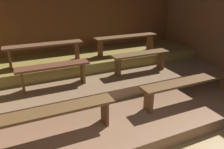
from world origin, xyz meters
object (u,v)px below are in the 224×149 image
object	(u,v)px
bench_lower_left	(42,117)
bench_upper_left	(44,48)
bench_lower_right	(192,83)
bench_middle_left	(53,70)
bench_middle_right	(141,57)
bench_upper_right	(126,39)

from	to	relation	value
bench_lower_left	bench_upper_left	world-z (taller)	bench_upper_left
bench_lower_right	bench_middle_left	distance (m)	2.75
bench_middle_left	bench_middle_right	world-z (taller)	same
bench_lower_left	bench_upper_left	size ratio (longest dim) A/B	1.29
bench_lower_right	bench_upper_left	size ratio (longest dim) A/B	1.29
bench_lower_left	bench_middle_right	xyz separation A→B (m)	(2.44, 1.26, 0.22)
bench_lower_right	bench_middle_right	xyz separation A→B (m)	(-0.42, 1.26, 0.22)
bench_middle_right	bench_middle_left	bearing A→B (deg)	180.00
bench_middle_right	bench_upper_right	world-z (taller)	bench_upper_right
bench_lower_left	bench_lower_right	bearing A→B (deg)	0.00
bench_middle_left	bench_lower_right	bearing A→B (deg)	-27.42
bench_lower_right	bench_upper_right	distance (m)	2.15
bench_lower_left	bench_middle_left	xyz separation A→B (m)	(0.42, 1.26, 0.22)
bench_lower_left	bench_lower_right	xyz separation A→B (m)	(2.85, 0.00, 0.00)
bench_lower_right	bench_middle_left	xyz separation A→B (m)	(-2.44, 1.26, 0.22)
bench_upper_left	bench_lower_right	bearing A→B (deg)	-39.77
bench_lower_right	bench_upper_right	world-z (taller)	bench_upper_right
bench_lower_right	bench_upper_left	distance (m)	3.25
bench_upper_left	bench_upper_right	xyz separation A→B (m)	(2.09, 0.00, 0.00)
bench_lower_right	bench_upper_right	size ratio (longest dim) A/B	1.29
bench_lower_left	bench_lower_right	size ratio (longest dim) A/B	1.00
bench_lower_left	bench_upper_left	xyz separation A→B (m)	(0.38, 2.06, 0.48)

